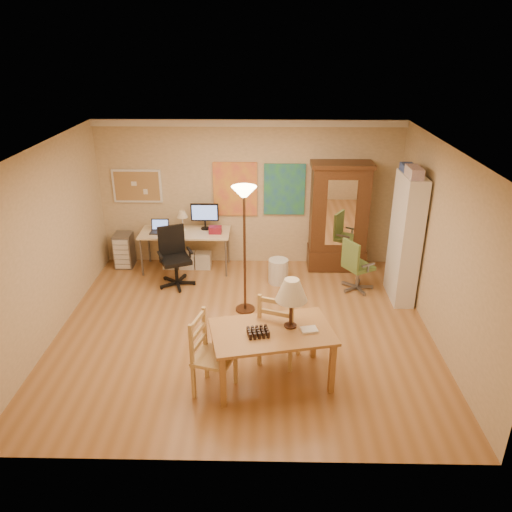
{
  "coord_description": "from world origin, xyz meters",
  "views": [
    {
      "loc": [
        0.31,
        -6.35,
        4.04
      ],
      "look_at": [
        0.17,
        0.3,
        1.08
      ],
      "focal_mm": 35.0,
      "sensor_mm": 36.0,
      "label": 1
    }
  ],
  "objects_px": {
    "computer_desk": "(188,246)",
    "office_chair_black": "(176,270)",
    "dining_table": "(279,319)",
    "armoire": "(338,224)",
    "office_chair_green": "(356,277)",
    "bookshelf": "(405,239)"
  },
  "relations": [
    {
      "from": "computer_desk",
      "to": "dining_table",
      "type": "bearing_deg",
      "value": -63.77
    },
    {
      "from": "dining_table",
      "to": "office_chair_green",
      "type": "xyz_separation_m",
      "value": [
        1.39,
        2.46,
        -0.63
      ]
    },
    {
      "from": "office_chair_black",
      "to": "bookshelf",
      "type": "bearing_deg",
      "value": -5.71
    },
    {
      "from": "armoire",
      "to": "office_chair_black",
      "type": "bearing_deg",
      "value": -165.26
    },
    {
      "from": "computer_desk",
      "to": "office_chair_green",
      "type": "bearing_deg",
      "value": -15.23
    },
    {
      "from": "office_chair_black",
      "to": "armoire",
      "type": "height_order",
      "value": "armoire"
    },
    {
      "from": "dining_table",
      "to": "office_chair_black",
      "type": "relative_size",
      "value": 1.56
    },
    {
      "from": "dining_table",
      "to": "office_chair_black",
      "type": "xyz_separation_m",
      "value": [
        -1.74,
        2.6,
        -0.6
      ]
    },
    {
      "from": "dining_table",
      "to": "computer_desk",
      "type": "height_order",
      "value": "dining_table"
    },
    {
      "from": "office_chair_black",
      "to": "armoire",
      "type": "bearing_deg",
      "value": 14.74
    },
    {
      "from": "armoire",
      "to": "bookshelf",
      "type": "xyz_separation_m",
      "value": [
        0.91,
        -1.14,
        0.17
      ]
    },
    {
      "from": "dining_table",
      "to": "armoire",
      "type": "relative_size",
      "value": 0.81
    },
    {
      "from": "computer_desk",
      "to": "office_chair_green",
      "type": "height_order",
      "value": "computer_desk"
    },
    {
      "from": "dining_table",
      "to": "office_chair_green",
      "type": "bearing_deg",
      "value": 60.62
    },
    {
      "from": "computer_desk",
      "to": "office_chair_black",
      "type": "height_order",
      "value": "computer_desk"
    },
    {
      "from": "office_chair_green",
      "to": "armoire",
      "type": "bearing_deg",
      "value": 104.41
    },
    {
      "from": "computer_desk",
      "to": "office_chair_green",
      "type": "relative_size",
      "value": 1.76
    },
    {
      "from": "office_chair_green",
      "to": "bookshelf",
      "type": "distance_m",
      "value": 1.07
    },
    {
      "from": "dining_table",
      "to": "armoire",
      "type": "distance_m",
      "value": 3.55
    },
    {
      "from": "office_chair_black",
      "to": "bookshelf",
      "type": "relative_size",
      "value": 0.5
    },
    {
      "from": "office_chair_green",
      "to": "bookshelf",
      "type": "xyz_separation_m",
      "value": [
        0.68,
        -0.24,
        0.8
      ]
    },
    {
      "from": "office_chair_green",
      "to": "dining_table",
      "type": "bearing_deg",
      "value": -119.38
    }
  ]
}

